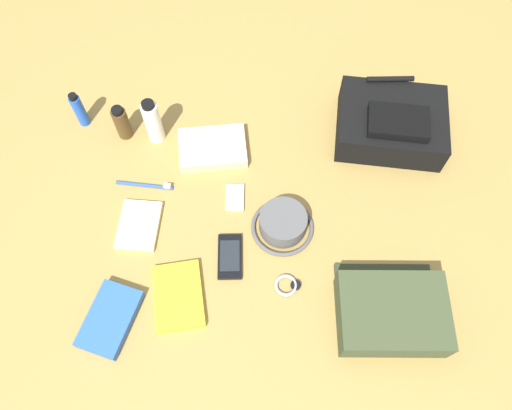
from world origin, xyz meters
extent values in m
cube|color=olive|center=(0.00, 0.00, -0.01)|extent=(2.64, 2.02, 0.02)
cube|color=black|center=(0.41, 0.26, 0.05)|extent=(0.35, 0.29, 0.10)
cube|color=black|center=(0.41, 0.22, 0.12)|extent=(0.19, 0.14, 0.03)
cylinder|color=black|center=(0.41, 0.38, 0.11)|extent=(0.14, 0.02, 0.02)
cube|color=#384228|center=(0.34, -0.31, 0.04)|extent=(0.27, 0.20, 0.09)
cube|color=#2C3520|center=(0.34, -0.20, 0.01)|extent=(0.26, 0.08, 0.01)
cylinder|color=#4F4F4F|center=(0.07, -0.05, 0.04)|extent=(0.13, 0.13, 0.06)
torus|color=#4F4F4F|center=(0.07, -0.05, 0.01)|extent=(0.18, 0.18, 0.01)
cylinder|color=blue|center=(-0.53, 0.32, 0.06)|extent=(0.03, 0.03, 0.12)
cylinder|color=black|center=(-0.53, 0.32, 0.12)|extent=(0.02, 0.02, 0.01)
cylinder|color=#473319|center=(-0.40, 0.27, 0.05)|extent=(0.04, 0.04, 0.11)
cylinder|color=black|center=(-0.40, 0.27, 0.12)|extent=(0.03, 0.03, 0.01)
cylinder|color=white|center=(-0.30, 0.26, 0.08)|extent=(0.05, 0.05, 0.15)
cylinder|color=black|center=(-0.30, 0.26, 0.16)|extent=(0.04, 0.04, 0.01)
cube|color=blue|center=(-0.38, -0.31, 0.01)|extent=(0.16, 0.21, 0.03)
cube|color=white|center=(-0.38, -0.31, 0.01)|extent=(0.16, 0.20, 0.02)
cube|color=yellow|center=(-0.21, -0.25, 0.01)|extent=(0.15, 0.19, 0.02)
cube|color=white|center=(-0.21, -0.25, 0.01)|extent=(0.14, 0.19, 0.01)
cube|color=black|center=(-0.07, -0.14, 0.01)|extent=(0.07, 0.13, 0.01)
cube|color=black|center=(-0.07, -0.14, 0.01)|extent=(0.05, 0.09, 0.00)
cube|color=#B7B7BC|center=(-0.06, 0.04, 0.01)|extent=(0.05, 0.09, 0.01)
cylinder|color=silver|center=(-0.06, 0.03, 0.01)|extent=(0.03, 0.03, 0.00)
torus|color=#99999E|center=(0.08, -0.22, 0.01)|extent=(0.06, 0.06, 0.01)
cylinder|color=black|center=(0.10, -0.22, 0.01)|extent=(0.03, 0.03, 0.01)
cylinder|color=blue|center=(-0.33, 0.09, 0.01)|extent=(0.17, 0.03, 0.01)
cube|color=white|center=(-0.26, 0.08, 0.02)|extent=(0.02, 0.01, 0.01)
cube|color=beige|center=(-0.33, -0.04, 0.01)|extent=(0.12, 0.16, 0.02)
cube|color=beige|center=(-0.13, 0.21, 0.02)|extent=(0.21, 0.16, 0.04)
camera|label=1|loc=(-0.01, -0.64, 1.29)|focal=35.27mm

